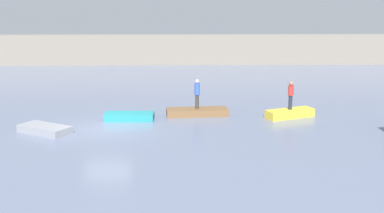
{
  "coord_description": "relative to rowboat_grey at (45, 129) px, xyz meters",
  "views": [
    {
      "loc": [
        3.95,
        -25.27,
        6.98
      ],
      "look_at": [
        4.64,
        3.13,
        0.48
      ],
      "focal_mm": 45.78,
      "sensor_mm": 36.0,
      "label": 1
    }
  ],
  "objects": [
    {
      "name": "rowboat_yellow",
      "position": [
        13.42,
        2.92,
        0.05
      ],
      "size": [
        3.01,
        1.93,
        0.48
      ],
      "primitive_type": "cube",
      "rotation": [
        0.0,
        0.0,
        0.39
      ],
      "color": "gold",
      "rests_on": "ground_plane"
    },
    {
      "name": "rowboat_brown",
      "position": [
        8.03,
        3.53,
        0.02
      ],
      "size": [
        3.7,
        1.5,
        0.41
      ],
      "primitive_type": "cube",
      "rotation": [
        0.0,
        0.0,
        0.09
      ],
      "color": "brown",
      "rests_on": "ground_plane"
    },
    {
      "name": "rowboat_grey",
      "position": [
        0.0,
        0.0,
        0.0
      ],
      "size": [
        3.01,
        2.5,
        0.38
      ],
      "primitive_type": "cube",
      "rotation": [
        0.0,
        0.0,
        -0.54
      ],
      "color": "gray",
      "rests_on": "ground_plane"
    },
    {
      "name": "person_red_shirt",
      "position": [
        13.42,
        2.92,
        1.22
      ],
      "size": [
        0.32,
        0.32,
        1.65
      ],
      "color": "#232838",
      "rests_on": "rowboat_yellow"
    },
    {
      "name": "person_blue_shirt",
      "position": [
        8.03,
        3.53,
        1.2
      ],
      "size": [
        0.32,
        0.32,
        1.75
      ],
      "color": "#38332D",
      "rests_on": "rowboat_brown"
    },
    {
      "name": "ground_plane",
      "position": [
        3.09,
        0.66,
        -0.19
      ],
      "size": [
        120.0,
        120.0,
        0.0
      ],
      "primitive_type": "plane",
      "color": "slate"
    },
    {
      "name": "embankment_wall",
      "position": [
        3.09,
        25.34,
        1.33
      ],
      "size": [
        80.0,
        1.2,
        3.04
      ],
      "primitive_type": "cube",
      "color": "gray",
      "rests_on": "ground_plane"
    },
    {
      "name": "rowboat_teal",
      "position": [
        4.13,
        2.53,
        0.02
      ],
      "size": [
        2.81,
        1.2,
        0.42
      ],
      "primitive_type": "cube",
      "rotation": [
        0.0,
        0.0,
        -0.03
      ],
      "color": "teal",
      "rests_on": "ground_plane"
    }
  ]
}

